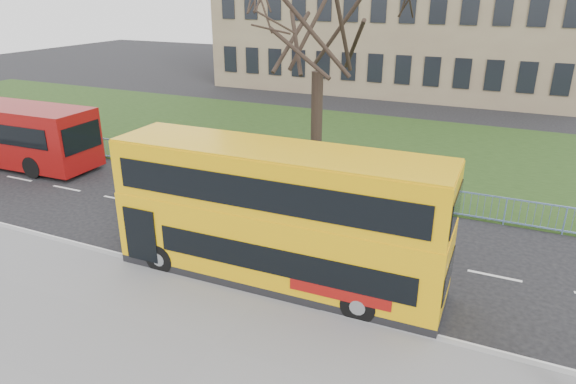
% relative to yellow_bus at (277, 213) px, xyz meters
% --- Properties ---
extents(ground, '(120.00, 120.00, 0.00)m').
position_rel_yellow_bus_xyz_m(ground, '(0.06, 0.51, -2.22)').
color(ground, black).
rests_on(ground, ground).
extents(kerb, '(80.00, 0.20, 0.14)m').
position_rel_yellow_bus_xyz_m(kerb, '(0.06, -1.04, -2.15)').
color(kerb, gray).
rests_on(kerb, ground).
extents(grass_verge, '(80.00, 15.40, 0.08)m').
position_rel_yellow_bus_xyz_m(grass_verge, '(0.06, 14.81, -2.18)').
color(grass_verge, '#203714').
rests_on(grass_verge, ground).
extents(guard_railing, '(40.00, 0.12, 1.10)m').
position_rel_yellow_bus_xyz_m(guard_railing, '(0.06, 7.11, -1.67)').
color(guard_railing, '#7193C9').
rests_on(guard_railing, ground).
extents(bare_tree, '(7.71, 7.71, 11.02)m').
position_rel_yellow_bus_xyz_m(bare_tree, '(-2.94, 10.51, 3.37)').
color(bare_tree, black).
rests_on(bare_tree, grass_verge).
extents(civic_building, '(30.00, 15.00, 14.00)m').
position_rel_yellow_bus_xyz_m(civic_building, '(-4.94, 35.51, 4.78)').
color(civic_building, '#7E6750').
rests_on(civic_building, ground).
extents(yellow_bus, '(9.93, 2.53, 4.14)m').
position_rel_yellow_bus_xyz_m(yellow_bus, '(0.00, 0.00, 0.00)').
color(yellow_bus, '#F0B00A').
rests_on(yellow_bus, ground).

